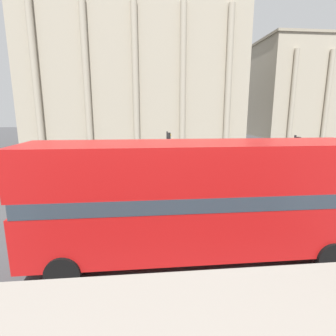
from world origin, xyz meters
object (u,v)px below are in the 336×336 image
(pedestrian_yellow, at_px, (182,155))
(pedestrian_olive, at_px, (172,143))
(car_black, at_px, (103,161))
(traffic_light_mid, at_px, (168,146))
(pedestrian_black, at_px, (118,151))
(plaza_building_right, at_px, (336,90))
(double_decker_bus, at_px, (197,197))
(plaza_building_left, at_px, (136,71))
(traffic_light_near, at_px, (294,158))

(pedestrian_yellow, bearing_deg, pedestrian_olive, 107.54)
(car_black, xyz_separation_m, pedestrian_yellow, (7.43, 0.35, 0.32))
(traffic_light_mid, relative_size, pedestrian_black, 1.99)
(plaza_building_right, bearing_deg, double_decker_bus, -130.61)
(pedestrian_olive, height_order, pedestrian_yellow, pedestrian_olive)
(pedestrian_olive, xyz_separation_m, pedestrian_yellow, (-0.30, -10.53, -0.00))
(plaza_building_right, height_order, traffic_light_mid, plaza_building_right)
(plaza_building_right, xyz_separation_m, pedestrian_olive, (-38.97, -21.09, -9.06))
(plaza_building_right, bearing_deg, plaza_building_left, -166.71)
(traffic_light_mid, height_order, car_black, traffic_light_mid)
(pedestrian_olive, bearing_deg, traffic_light_mid, -131.17)
(plaza_building_right, distance_m, pedestrian_black, 54.43)
(traffic_light_near, bearing_deg, traffic_light_mid, 128.83)
(pedestrian_olive, relative_size, pedestrian_black, 1.00)
(plaza_building_left, distance_m, pedestrian_olive, 15.96)
(car_black, distance_m, pedestrian_olive, 13.35)
(double_decker_bus, bearing_deg, plaza_building_right, 42.18)
(traffic_light_near, height_order, pedestrian_olive, traffic_light_near)
(traffic_light_near, relative_size, pedestrian_yellow, 2.15)
(car_black, xyz_separation_m, pedestrian_black, (1.06, 3.74, 0.32))
(traffic_light_near, xyz_separation_m, pedestrian_yellow, (-4.80, 10.83, -1.46))
(traffic_light_near, distance_m, car_black, 16.20)
(plaza_building_left, height_order, plaza_building_right, plaza_building_left)
(pedestrian_black, height_order, pedestrian_yellow, pedestrian_black)
(plaza_building_left, bearing_deg, traffic_light_mid, -83.15)
(pedestrian_olive, bearing_deg, plaza_building_right, -4.49)
(double_decker_bus, xyz_separation_m, plaza_building_right, (41.31, 48.18, 7.80))
(plaza_building_left, height_order, car_black, plaza_building_left)
(pedestrian_black, xyz_separation_m, pedestrian_yellow, (6.38, -3.39, -0.00))
(plaza_building_left, xyz_separation_m, traffic_light_near, (9.33, -32.11, -9.30))
(double_decker_bus, height_order, pedestrian_yellow, double_decker_bus)
(traffic_light_near, height_order, traffic_light_mid, traffic_light_near)
(pedestrian_olive, bearing_deg, plaza_building_left, 81.29)
(traffic_light_mid, distance_m, pedestrian_olive, 13.57)
(traffic_light_mid, distance_m, pedestrian_yellow, 3.51)
(double_decker_bus, xyz_separation_m, traffic_light_near, (6.85, 5.73, 0.20))
(double_decker_bus, bearing_deg, traffic_light_near, 32.71)
(car_black, xyz_separation_m, pedestrian_olive, (7.73, 10.88, 0.32))
(pedestrian_olive, xyz_separation_m, pedestrian_black, (-6.68, -7.15, -0.00))
(pedestrian_yellow, bearing_deg, car_black, -158.13)
(plaza_building_left, distance_m, traffic_light_mid, 26.07)
(plaza_building_left, height_order, pedestrian_olive, plaza_building_left)
(plaza_building_right, xyz_separation_m, pedestrian_yellow, (-39.27, -31.62, -9.07))
(plaza_building_right, distance_m, pedestrian_yellow, 51.23)
(traffic_light_mid, bearing_deg, pedestrian_black, 127.31)
(plaza_building_left, bearing_deg, car_black, -97.64)
(double_decker_bus, relative_size, pedestrian_olive, 6.24)
(double_decker_bus, distance_m, pedestrian_olive, 27.22)
(double_decker_bus, xyz_separation_m, pedestrian_olive, (2.35, 27.09, -1.26))
(traffic_light_near, bearing_deg, pedestrian_yellow, 113.91)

